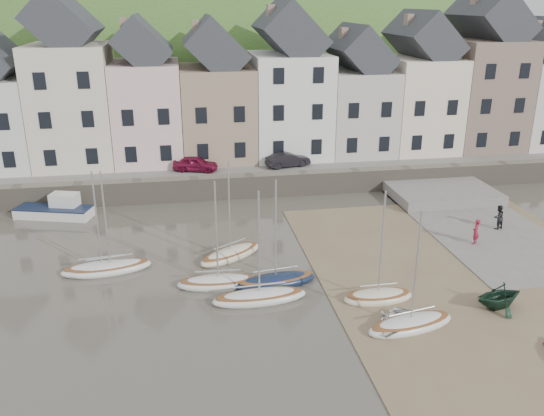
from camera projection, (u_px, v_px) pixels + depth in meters
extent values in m
plane|color=#49443A|center=(291.00, 300.00, 29.64)|extent=(160.00, 160.00, 0.00)
cube|color=#3E6126|center=(231.00, 143.00, 58.99)|extent=(90.00, 30.00, 1.50)
cube|color=slate|center=(244.00, 166.00, 48.07)|extent=(70.00, 7.00, 0.10)
cube|color=slate|center=(249.00, 186.00, 45.06)|extent=(70.00, 1.20, 1.80)
cube|color=#766048|center=(484.00, 283.00, 31.34)|extent=(18.00, 26.00, 0.06)
cube|color=slate|center=(479.00, 225.00, 39.35)|extent=(8.00, 18.00, 0.12)
ellipsoid|color=#3E6126|center=(186.00, 217.00, 90.61)|extent=(134.40, 84.00, 84.00)
cube|color=beige|center=(74.00, 106.00, 47.44)|extent=(6.40, 8.00, 10.00)
cube|color=gray|center=(40.00, 2.00, 44.34)|extent=(0.60, 0.90, 1.40)
cube|color=beige|center=(148.00, 112.00, 48.63)|extent=(5.60, 8.00, 8.50)
cube|color=gray|center=(124.00, 27.00, 45.97)|extent=(0.60, 0.90, 1.40)
cube|color=gray|center=(217.00, 113.00, 49.64)|extent=(6.20, 8.00, 8.00)
cube|color=gray|center=(196.00, 29.00, 46.93)|extent=(0.60, 0.90, 1.40)
cube|color=silver|center=(289.00, 105.00, 50.47)|extent=(6.60, 8.00, 9.00)
cube|color=gray|center=(271.00, 13.00, 47.50)|extent=(0.60, 0.90, 1.40)
cube|color=#B9B5AA|center=(355.00, 111.00, 51.70)|extent=(5.80, 8.00, 7.50)
cube|color=gray|center=(343.00, 36.00, 49.16)|extent=(0.60, 0.90, 1.40)
cube|color=beige|center=(417.00, 104.00, 52.45)|extent=(6.00, 8.00, 8.50)
cube|color=gray|center=(409.00, 22.00, 49.70)|extent=(0.60, 0.90, 1.40)
cube|color=#7A6458|center=(480.00, 94.00, 53.16)|extent=(6.40, 8.00, 10.00)
cube|color=gray|center=(476.00, 2.00, 50.06)|extent=(0.60, 0.90, 1.40)
cube|color=silver|center=(538.00, 103.00, 54.46)|extent=(5.80, 8.00, 8.00)
cube|color=gray|center=(536.00, 28.00, 51.83)|extent=(0.60, 0.90, 1.40)
ellipsoid|color=silver|center=(103.00, 269.00, 32.66)|extent=(4.80, 2.06, 0.84)
ellipsoid|color=brown|center=(102.00, 265.00, 32.58)|extent=(4.42, 1.88, 0.20)
cylinder|color=#B2B5B7|center=(97.00, 219.00, 31.59)|extent=(0.10, 0.10, 5.60)
cylinder|color=#B2B5B7|center=(101.00, 257.00, 32.40)|extent=(2.55, 0.40, 0.08)
ellipsoid|color=silver|center=(111.00, 269.00, 32.67)|extent=(4.90, 2.36, 0.84)
ellipsoid|color=brown|center=(110.00, 265.00, 32.59)|extent=(4.50, 2.15, 0.20)
cylinder|color=#B2B5B7|center=(105.00, 219.00, 31.59)|extent=(0.10, 0.10, 5.60)
cylinder|color=#B2B5B7|center=(110.00, 257.00, 32.41)|extent=(2.55, 0.57, 0.08)
ellipsoid|color=beige|center=(231.00, 255.00, 34.47)|extent=(4.55, 3.71, 0.84)
ellipsoid|color=brown|center=(230.00, 252.00, 34.39)|extent=(4.18, 3.40, 0.20)
cylinder|color=#B2B5B7|center=(229.00, 207.00, 33.39)|extent=(0.10, 0.10, 5.60)
cylinder|color=#B2B5B7|center=(230.00, 244.00, 34.21)|extent=(2.09, 1.42, 0.08)
ellipsoid|color=silver|center=(260.00, 298.00, 29.49)|extent=(5.12, 1.78, 0.84)
ellipsoid|color=brown|center=(259.00, 294.00, 29.42)|extent=(4.71, 1.61, 0.20)
cylinder|color=#B2B5B7|center=(259.00, 244.00, 28.42)|extent=(0.10, 0.10, 5.60)
cylinder|color=#B2B5B7|center=(259.00, 285.00, 29.23)|extent=(2.77, 0.23, 0.08)
ellipsoid|color=silver|center=(218.00, 283.00, 31.04)|extent=(4.59, 1.68, 0.84)
ellipsoid|color=brown|center=(218.00, 279.00, 30.96)|extent=(4.22, 1.53, 0.20)
cylinder|color=#B2B5B7|center=(216.00, 231.00, 29.96)|extent=(0.10, 0.10, 5.60)
cylinder|color=#B2B5B7|center=(218.00, 271.00, 30.78)|extent=(2.49, 0.18, 0.08)
ellipsoid|color=#121E39|center=(276.00, 281.00, 31.20)|extent=(4.80, 2.13, 0.84)
ellipsoid|color=brown|center=(276.00, 278.00, 31.13)|extent=(4.41, 1.94, 0.20)
cylinder|color=#B2B5B7|center=(276.00, 230.00, 30.13)|extent=(0.10, 0.10, 5.60)
cylinder|color=#B2B5B7|center=(276.00, 269.00, 30.94)|extent=(2.54, 0.43, 0.08)
ellipsoid|color=silver|center=(411.00, 325.00, 27.03)|extent=(4.80, 2.38, 0.84)
ellipsoid|color=brown|center=(411.00, 321.00, 26.95)|extent=(4.42, 2.17, 0.20)
cylinder|color=#B2B5B7|center=(416.00, 267.00, 25.95)|extent=(0.10, 0.10, 5.60)
cylinder|color=#B2B5B7|center=(412.00, 311.00, 26.77)|extent=(2.49, 0.58, 0.08)
ellipsoid|color=beige|center=(378.00, 297.00, 29.52)|extent=(3.76, 1.57, 0.84)
ellipsoid|color=brown|center=(378.00, 294.00, 29.45)|extent=(3.46, 1.42, 0.20)
cylinder|color=#B2B5B7|center=(382.00, 243.00, 28.45)|extent=(0.10, 0.10, 5.60)
cylinder|color=#B2B5B7|center=(379.00, 285.00, 29.26)|extent=(2.05, 0.12, 0.08)
cube|color=silver|center=(54.00, 213.00, 40.88)|extent=(5.75, 3.18, 0.70)
cube|color=#121E39|center=(54.00, 208.00, 40.75)|extent=(5.66, 3.19, 0.08)
cube|color=silver|center=(65.00, 200.00, 40.92)|extent=(2.18, 1.69, 1.00)
imported|color=white|center=(394.00, 323.00, 26.95)|extent=(3.30, 3.41, 0.58)
imported|color=#163323|center=(499.00, 295.00, 28.59)|extent=(3.07, 2.79, 1.41)
imported|color=maroon|center=(476.00, 232.00, 35.97)|extent=(0.72, 0.71, 1.67)
imported|color=black|center=(498.00, 217.00, 38.34)|extent=(0.99, 0.88, 1.70)
imported|color=maroon|center=(195.00, 164.00, 46.27)|extent=(3.91, 2.43, 1.24)
imported|color=black|center=(288.00, 160.00, 47.48)|extent=(3.93, 2.11, 1.23)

